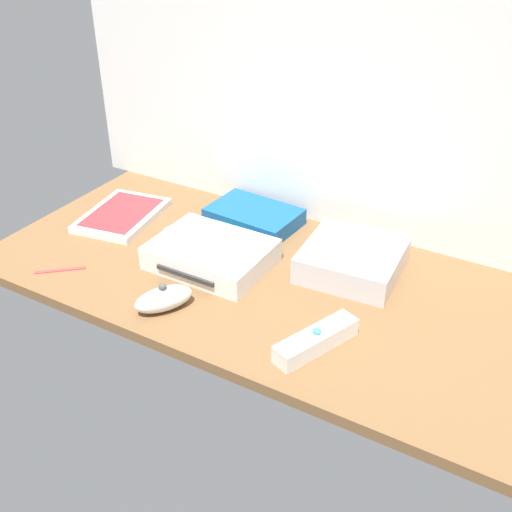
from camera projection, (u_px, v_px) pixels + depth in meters
ground_plane at (256, 279)px, 112.11cm from camera, size 100.00×48.00×2.00cm
back_wall at (323, 65)px, 112.75cm from camera, size 110.00×1.20×64.00cm
game_console at (211, 254)px, 113.42cm from camera, size 21.05×16.55×4.40cm
mini_computer at (352, 259)px, 111.10cm from camera, size 18.20×18.20×5.30cm
game_case at (122, 215)px, 129.47cm from camera, size 16.52×20.96×1.56cm
network_router at (254, 216)px, 126.94cm from camera, size 18.77×13.25×3.40cm
remote_wand at (316, 340)px, 93.55cm from camera, size 8.78×15.09×3.40cm
remote_nunchuk at (164, 299)px, 101.80cm from camera, size 9.01×10.82×5.10cm
remote_classic_pad at (207, 237)px, 112.41cm from camera, size 15.24×9.63×2.40cm
stylus_pen at (60, 269)px, 112.50cm from camera, size 7.20×6.50×0.70cm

